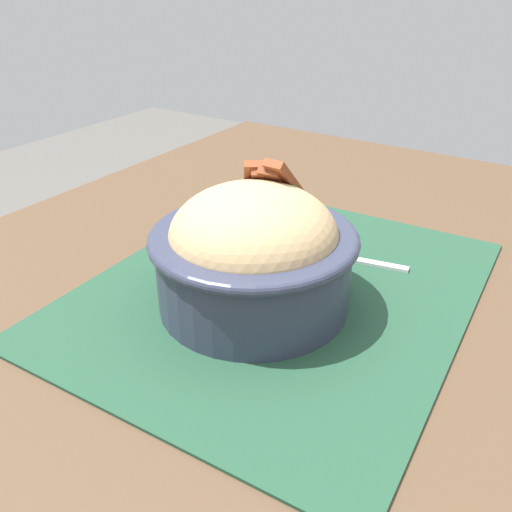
# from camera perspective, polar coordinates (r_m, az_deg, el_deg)

# --- Properties ---
(table) EXTENTS (1.14, 0.83, 0.78)m
(table) POSITION_cam_1_polar(r_m,az_deg,el_deg) (0.56, 2.01, -12.36)
(table) COLOR #4C3826
(table) RESTS_ON ground_plane
(placemat) EXTENTS (0.44, 0.37, 0.00)m
(placemat) POSITION_cam_1_polar(r_m,az_deg,el_deg) (0.55, 2.52, -3.47)
(placemat) COLOR #1E422D
(placemat) RESTS_ON table
(bowl) EXTENTS (0.20, 0.20, 0.14)m
(bowl) POSITION_cam_1_polar(r_m,az_deg,el_deg) (0.50, 0.00, 0.67)
(bowl) COLOR #2D3347
(bowl) RESTS_ON placemat
(fork) EXTENTS (0.04, 0.12, 0.00)m
(fork) POSITION_cam_1_polar(r_m,az_deg,el_deg) (0.61, 9.48, -0.24)
(fork) COLOR silver
(fork) RESTS_ON placemat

